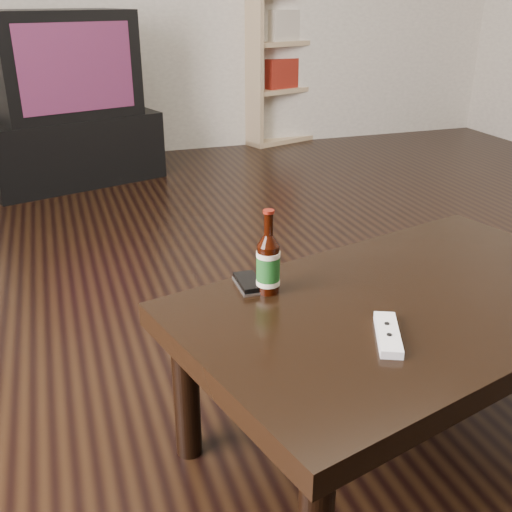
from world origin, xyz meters
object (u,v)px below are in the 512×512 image
object	(u,v)px
tv	(61,64)
coffee_table	(409,317)
tv_stand	(72,149)
phone	(249,283)
beer_bottle	(268,264)
bookshelf	(283,38)
remote	(388,334)

from	to	relation	value
tv	coffee_table	size ratio (longest dim) A/B	0.73
tv_stand	phone	world-z (taller)	phone
coffee_table	beer_bottle	bearing A→B (deg)	157.07
tv_stand	coffee_table	bearing A→B (deg)	-94.03
bookshelf	beer_bottle	size ratio (longest dim) A/B	7.14
bookshelf	phone	xyz separation A→B (m)	(-1.35, -3.27, -0.34)
tv_stand	coffee_table	distance (m)	2.79
coffee_table	phone	size ratio (longest dim) A/B	11.41
tv	beer_bottle	distance (m)	2.60
bookshelf	tv	bearing A→B (deg)	-174.77
coffee_table	remote	xyz separation A→B (m)	(-0.15, -0.15, 0.06)
beer_bottle	coffee_table	bearing A→B (deg)	-22.93
phone	remote	world-z (taller)	remote
tv_stand	beer_bottle	bearing A→B (deg)	-100.03
coffee_table	remote	distance (m)	0.22
beer_bottle	phone	distance (m)	0.08
tv	bookshelf	size ratio (longest dim) A/B	0.61
tv_stand	bookshelf	bearing A→B (deg)	6.44
tv_stand	phone	size ratio (longest dim) A/B	9.37
tv_stand	remote	world-z (taller)	remote
tv_stand	tv	world-z (taller)	tv
tv_stand	bookshelf	world-z (taller)	bookshelf
tv_stand	remote	bearing A→B (deg)	-97.58
coffee_table	bookshelf	bearing A→B (deg)	73.66
bookshelf	coffee_table	size ratio (longest dim) A/B	1.20
beer_bottle	remote	size ratio (longest dim) A/B	1.24
coffee_table	phone	bearing A→B (deg)	153.44
tv_stand	tv	size ratio (longest dim) A/B	1.13
tv	remote	world-z (taller)	tv
bookshelf	coffee_table	distance (m)	3.61
tv_stand	coffee_table	world-z (taller)	coffee_table
tv	coffee_table	bearing A→B (deg)	-94.03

